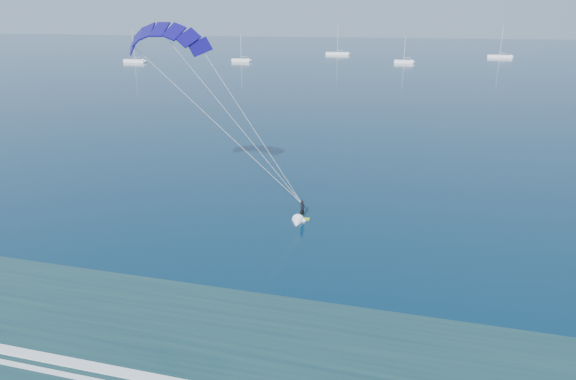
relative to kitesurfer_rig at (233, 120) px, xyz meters
The scene contains 6 objects.
kitesurfer_rig is the anchor object (origin of this frame).
sailboat_0 175.64m from the kitesurfer_rig, 123.88° to the left, with size 8.94×2.40×12.12m.
sailboat_1 170.53m from the kitesurfer_rig, 110.00° to the left, with size 7.49×2.40×10.45m.
sailboat_2 211.02m from the kitesurfer_rig, 97.56° to the left, with size 10.87×2.40×14.36m.
sailboat_3 170.66m from the kitesurfer_rig, 88.23° to the left, with size 7.22×2.40×10.23m.
sailboat_4 214.44m from the kitesurfer_rig, 77.99° to the left, with size 10.30×2.40×13.79m.
Camera 1 is at (9.54, -9.43, 17.43)m, focal length 32.00 mm.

